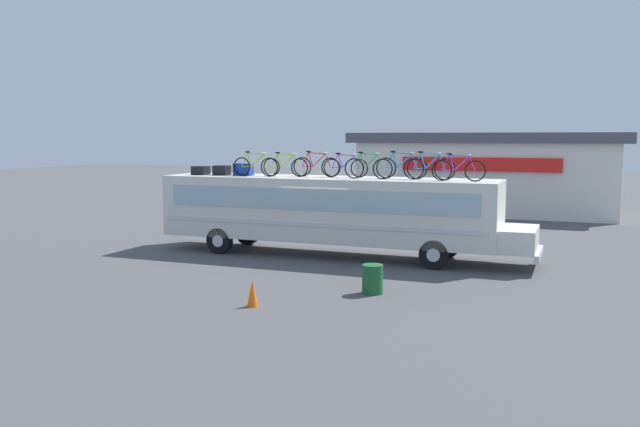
{
  "coord_description": "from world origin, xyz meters",
  "views": [
    {
      "loc": [
        8.23,
        -21.62,
        4.19
      ],
      "look_at": [
        -0.25,
        0.0,
        1.48
      ],
      "focal_mm": 37.15,
      "sensor_mm": 36.0,
      "label": 1
    }
  ],
  "objects_px": {
    "luggage_bag_3": "(243,170)",
    "rooftop_bicycle_4": "(345,167)",
    "bus": "(332,210)",
    "rooftop_bicycle_8": "(458,169)",
    "rooftop_bicycle_6": "(401,167)",
    "rooftop_bicycle_5": "(368,168)",
    "trash_bin": "(373,279)",
    "rooftop_bicycle_7": "(429,168)",
    "traffic_cone": "(253,293)",
    "rooftop_bicycle_3": "(316,166)",
    "luggage_bag_1": "(201,170)",
    "rooftop_bicycle_1": "(255,166)",
    "luggage_bag_2": "(222,170)",
    "rooftop_bicycle_2": "(285,166)"
  },
  "relations": [
    {
      "from": "traffic_cone",
      "to": "luggage_bag_2",
      "type": "bearing_deg",
      "value": 124.49
    },
    {
      "from": "rooftop_bicycle_7",
      "to": "traffic_cone",
      "type": "height_order",
      "value": "rooftop_bicycle_7"
    },
    {
      "from": "bus",
      "to": "rooftop_bicycle_5",
      "type": "height_order",
      "value": "rooftop_bicycle_5"
    },
    {
      "from": "rooftop_bicycle_5",
      "to": "rooftop_bicycle_8",
      "type": "relative_size",
      "value": 0.98
    },
    {
      "from": "luggage_bag_3",
      "to": "rooftop_bicycle_6",
      "type": "bearing_deg",
      "value": 3.28
    },
    {
      "from": "rooftop_bicycle_1",
      "to": "rooftop_bicycle_4",
      "type": "xyz_separation_m",
      "value": [
        3.17,
        0.72,
        -0.02
      ]
    },
    {
      "from": "bus",
      "to": "rooftop_bicycle_3",
      "type": "bearing_deg",
      "value": 167.5
    },
    {
      "from": "rooftop_bicycle_1",
      "to": "rooftop_bicycle_7",
      "type": "bearing_deg",
      "value": 3.14
    },
    {
      "from": "trash_bin",
      "to": "luggage_bag_3",
      "type": "bearing_deg",
      "value": 143.25
    },
    {
      "from": "luggage_bag_1",
      "to": "traffic_cone",
      "type": "distance_m",
      "value": 9.51
    },
    {
      "from": "bus",
      "to": "rooftop_bicycle_2",
      "type": "distance_m",
      "value": 2.3
    },
    {
      "from": "luggage_bag_3",
      "to": "traffic_cone",
      "type": "relative_size",
      "value": 1.02
    },
    {
      "from": "rooftop_bicycle_1",
      "to": "luggage_bag_1",
      "type": "bearing_deg",
      "value": 176.28
    },
    {
      "from": "bus",
      "to": "trash_bin",
      "type": "bearing_deg",
      "value": -58.64
    },
    {
      "from": "luggage_bag_3",
      "to": "rooftop_bicycle_8",
      "type": "height_order",
      "value": "rooftop_bicycle_8"
    },
    {
      "from": "luggage_bag_1",
      "to": "rooftop_bicycle_8",
      "type": "distance_m",
      "value": 9.58
    },
    {
      "from": "bus",
      "to": "luggage_bag_2",
      "type": "xyz_separation_m",
      "value": [
        -4.28,
        -0.17,
        1.31
      ]
    },
    {
      "from": "rooftop_bicycle_4",
      "to": "bus",
      "type": "bearing_deg",
      "value": -139.62
    },
    {
      "from": "bus",
      "to": "trash_bin",
      "type": "distance_m",
      "value": 5.9
    },
    {
      "from": "luggage_bag_2",
      "to": "rooftop_bicycle_7",
      "type": "bearing_deg",
      "value": 0.93
    },
    {
      "from": "luggage_bag_3",
      "to": "rooftop_bicycle_4",
      "type": "height_order",
      "value": "rooftop_bicycle_4"
    },
    {
      "from": "luggage_bag_2",
      "to": "rooftop_bicycle_7",
      "type": "relative_size",
      "value": 0.31
    },
    {
      "from": "rooftop_bicycle_4",
      "to": "trash_bin",
      "type": "distance_m",
      "value": 6.48
    },
    {
      "from": "luggage_bag_3",
      "to": "trash_bin",
      "type": "xyz_separation_m",
      "value": [
        6.4,
        -4.78,
        -2.6
      ]
    },
    {
      "from": "rooftop_bicycle_4",
      "to": "rooftop_bicycle_6",
      "type": "bearing_deg",
      "value": -4.03
    },
    {
      "from": "rooftop_bicycle_3",
      "to": "rooftop_bicycle_8",
      "type": "relative_size",
      "value": 1.02
    },
    {
      "from": "rooftop_bicycle_5",
      "to": "trash_bin",
      "type": "relative_size",
      "value": 2.16
    },
    {
      "from": "rooftop_bicycle_6",
      "to": "traffic_cone",
      "type": "distance_m",
      "value": 8.22
    },
    {
      "from": "rooftop_bicycle_5",
      "to": "rooftop_bicycle_7",
      "type": "xyz_separation_m",
      "value": [
        2.0,
        0.28,
        0.01
      ]
    },
    {
      "from": "luggage_bag_2",
      "to": "rooftop_bicycle_3",
      "type": "distance_m",
      "value": 3.65
    },
    {
      "from": "rooftop_bicycle_5",
      "to": "rooftop_bicycle_7",
      "type": "bearing_deg",
      "value": 7.87
    },
    {
      "from": "luggage_bag_1",
      "to": "rooftop_bicycle_5",
      "type": "xyz_separation_m",
      "value": [
        6.57,
        -0.09,
        0.22
      ]
    },
    {
      "from": "rooftop_bicycle_5",
      "to": "rooftop_bicycle_6",
      "type": "xyz_separation_m",
      "value": [
        1.01,
        0.51,
        0.01
      ]
    },
    {
      "from": "rooftop_bicycle_7",
      "to": "rooftop_bicycle_8",
      "type": "bearing_deg",
      "value": -17.03
    },
    {
      "from": "bus",
      "to": "luggage_bag_3",
      "type": "distance_m",
      "value": 3.66
    },
    {
      "from": "rooftop_bicycle_8",
      "to": "trash_bin",
      "type": "relative_size",
      "value": 2.21
    },
    {
      "from": "rooftop_bicycle_8",
      "to": "rooftop_bicycle_4",
      "type": "bearing_deg",
      "value": 170.39
    },
    {
      "from": "trash_bin",
      "to": "traffic_cone",
      "type": "bearing_deg",
      "value": -134.62
    },
    {
      "from": "rooftop_bicycle_6",
      "to": "rooftop_bicycle_8",
      "type": "xyz_separation_m",
      "value": [
        2.0,
        -0.54,
        -0.02
      ]
    },
    {
      "from": "bus",
      "to": "luggage_bag_3",
      "type": "relative_size",
      "value": 19.52
    },
    {
      "from": "luggage_bag_2",
      "to": "luggage_bag_3",
      "type": "relative_size",
      "value": 0.8
    },
    {
      "from": "rooftop_bicycle_4",
      "to": "traffic_cone",
      "type": "height_order",
      "value": "rooftop_bicycle_4"
    },
    {
      "from": "luggage_bag_1",
      "to": "bus",
      "type": "bearing_deg",
      "value": 2.62
    },
    {
      "from": "luggage_bag_2",
      "to": "rooftop_bicycle_4",
      "type": "xyz_separation_m",
      "value": [
        4.66,
        0.5,
        0.18
      ]
    },
    {
      "from": "luggage_bag_3",
      "to": "traffic_cone",
      "type": "bearing_deg",
      "value": -60.66
    },
    {
      "from": "rooftop_bicycle_3",
      "to": "rooftop_bicycle_4",
      "type": "relative_size",
      "value": 1.06
    },
    {
      "from": "luggage_bag_1",
      "to": "rooftop_bicycle_6",
      "type": "xyz_separation_m",
      "value": [
        7.57,
        0.42,
        0.23
      ]
    },
    {
      "from": "luggage_bag_3",
      "to": "rooftop_bicycle_8",
      "type": "distance_m",
      "value": 7.84
    },
    {
      "from": "luggage_bag_3",
      "to": "rooftop_bicycle_5",
      "type": "relative_size",
      "value": 0.4
    },
    {
      "from": "rooftop_bicycle_3",
      "to": "luggage_bag_1",
      "type": "bearing_deg",
      "value": -175.2
    }
  ]
}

